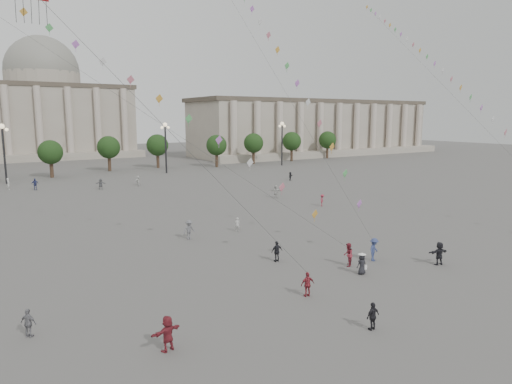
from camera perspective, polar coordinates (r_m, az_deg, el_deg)
ground at (r=31.78m, az=9.73°, el=-12.55°), size 360.00×360.00×0.00m
hall_east at (r=149.68m, az=7.44°, el=7.99°), size 84.00×26.22×17.20m
hall_central at (r=152.41m, az=-24.83°, el=9.42°), size 48.30×34.30×35.50m
tree_row at (r=102.02m, az=-20.77°, el=5.15°), size 137.12×5.12×8.00m
lamp_post_mid_west at (r=92.10m, az=-29.05°, el=5.42°), size 2.00×0.90×10.65m
lamp_post_mid_east at (r=98.35m, az=-11.26°, el=6.59°), size 2.00×0.90×10.65m
lamp_post_far_east at (r=112.52m, az=3.28°, el=7.08°), size 2.00×0.90×10.65m
person_crowd_0 at (r=82.71m, az=-25.90°, el=0.89°), size 1.14×0.50×1.93m
person_crowd_3 at (r=39.86m, az=21.93°, el=-7.13°), size 1.83×0.92×1.89m
person_crowd_4 at (r=82.04m, az=-14.54°, el=1.39°), size 1.44×1.49×1.69m
person_crowd_6 at (r=44.96m, az=-8.36°, el=-4.67°), size 1.32×0.86×1.93m
person_crowd_7 at (r=67.25m, az=2.48°, el=0.07°), size 1.85×1.01×1.91m
person_crowd_8 at (r=61.59m, az=8.28°, el=-1.03°), size 1.15×1.14×1.59m
person_crowd_9 at (r=86.09m, az=4.31°, el=1.99°), size 1.49×1.19×1.58m
person_crowd_10 at (r=85.06m, az=-28.55°, el=0.89°), size 0.55×0.75×1.91m
person_crowd_12 at (r=79.38m, az=-18.84°, el=0.96°), size 1.74×1.00×1.79m
person_crowd_13 at (r=47.60m, az=-2.35°, el=-4.06°), size 0.64×0.55×1.49m
tourist_0 at (r=30.99m, az=6.47°, el=-11.39°), size 1.04×0.56×1.67m
tourist_1 at (r=37.85m, az=2.63°, el=-7.42°), size 1.04×0.46×1.74m
tourist_2 at (r=24.64m, az=-11.00°, el=-16.95°), size 1.81×0.96×1.86m
tourist_3 at (r=28.38m, az=-26.56°, el=-14.45°), size 0.94×0.94×1.60m
tourist_4 at (r=27.15m, az=14.40°, el=-14.80°), size 0.97×0.45×1.61m
kite_flyer_0 at (r=37.42m, az=11.44°, el=-7.68°), size 1.16×1.14×1.88m
kite_flyer_1 at (r=39.20m, az=14.54°, el=-6.98°), size 1.43×1.16×1.93m
hat_person at (r=35.78m, az=13.09°, el=-8.69°), size 0.82×0.60×1.69m
dragon_kite at (r=30.62m, az=-25.87°, el=20.26°), size 8.43×4.14×23.77m
kite_train_west at (r=50.74m, az=-28.12°, el=19.25°), size 38.25×43.85×70.06m
kite_train_east at (r=75.45m, az=21.02°, el=14.72°), size 24.62×51.30×67.23m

